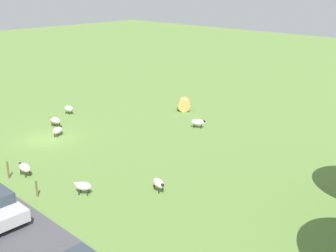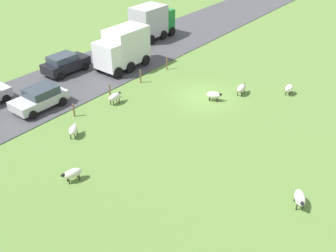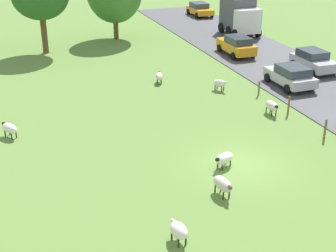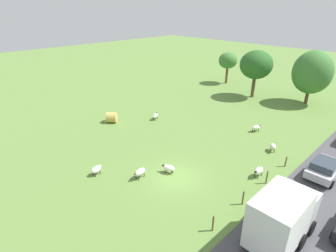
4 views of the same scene
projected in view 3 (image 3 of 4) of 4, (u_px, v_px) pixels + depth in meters
The scene contains 16 objects.
ground_plane at pixel (241, 164), 23.05m from camera, with size 160.00×160.00×0.00m, color olive.
sheep_0 at pixel (224, 158), 22.57m from camera, with size 1.21×0.90×0.75m.
sheep_1 at pixel (10, 128), 25.62m from camera, with size 1.02×1.24×0.80m.
sheep_2 at pixel (220, 83), 32.39m from camera, with size 0.96×1.08×0.80m.
sheep_3 at pixel (159, 76), 33.85m from camera, with size 0.81×1.24×0.76m.
sheep_4 at pixel (272, 106), 28.54m from camera, with size 0.56×1.23×0.84m.
sheep_5 at pixel (223, 184), 20.28m from camera, with size 0.70×1.30×0.84m.
sheep_6 at pixel (179, 230), 17.39m from camera, with size 0.70×1.08×0.81m.
fence_post_1 at pixel (325, 129), 25.44m from camera, with size 0.12×0.12×1.14m, color brown.
fence_post_2 at pixel (289, 106), 28.47m from camera, with size 0.12×0.12×1.17m, color brown.
fence_post_3 at pixel (259, 88), 31.54m from camera, with size 0.12×0.12×1.01m, color brown.
truck_2 at pixel (240, 16), 46.67m from camera, with size 2.76×4.33×3.60m.
car_0 at pixel (313, 60), 36.13m from camera, with size 2.12×3.83×1.60m.
car_2 at pixel (291, 76), 32.89m from camera, with size 2.19×3.96×1.52m.
car_3 at pixel (200, 9), 55.78m from camera, with size 2.15×3.98×1.49m.
car_5 at pixel (237, 45), 40.25m from camera, with size 2.03×4.11×1.65m.
Camera 3 is at (-10.20, -17.85, 11.18)m, focal length 50.56 mm.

